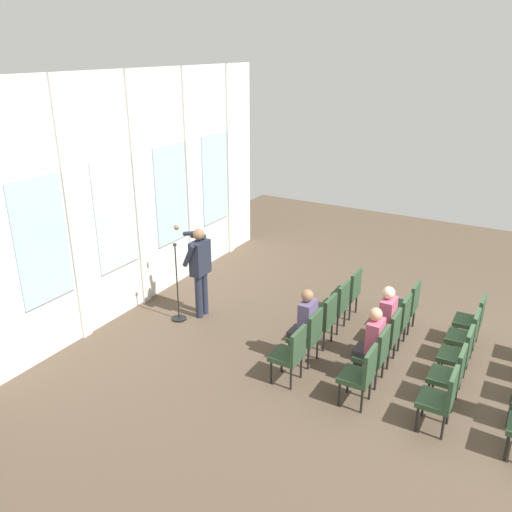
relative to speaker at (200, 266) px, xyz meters
name	(u,v)px	position (x,y,z in m)	size (l,w,h in m)	color
ground_plane	(473,387)	(0.13, -4.98, -1.03)	(16.59, 16.59, 0.00)	brown
rear_partition	(143,192)	(0.17, 1.39, 1.20)	(8.14, 0.14, 4.50)	silver
speaker	(200,266)	(0.00, 0.00, 0.00)	(0.51, 0.69, 1.76)	#232838
mic_stand	(178,303)	(-0.36, 0.27, -0.69)	(0.28, 0.28, 1.55)	black
chair_r0_c0	(291,352)	(-1.14, -2.48, -0.49)	(0.46, 0.44, 0.94)	black
chair_r0_c1	(308,334)	(-0.51, -2.48, -0.49)	(0.46, 0.44, 0.94)	black
audience_r0_c1	(304,322)	(-0.51, -2.40, -0.30)	(0.36, 0.39, 1.31)	#2D2D33
chair_r0_c2	(324,318)	(0.13, -2.48, -0.49)	(0.46, 0.44, 0.94)	black
chair_r0_c3	(337,303)	(0.76, -2.48, -0.49)	(0.46, 0.44, 0.94)	black
chair_r0_c4	(350,290)	(1.39, -2.48, -0.49)	(0.46, 0.44, 0.94)	black
chair_r1_c0	(361,373)	(-1.14, -3.60, -0.49)	(0.46, 0.44, 0.94)	black
chair_r1_c1	(375,352)	(-0.51, -3.60, -0.49)	(0.46, 0.44, 0.94)	black
audience_r1_c1	(371,341)	(-0.51, -3.51, -0.32)	(0.36, 0.39, 1.27)	#2D2D33
chair_r1_c2	(388,334)	(0.13, -3.60, -0.49)	(0.46, 0.44, 0.94)	black
audience_r1_c2	(384,321)	(0.13, -3.52, -0.28)	(0.36, 0.39, 1.36)	#2D2D33
chair_r1_c3	(398,318)	(0.76, -3.60, -0.49)	(0.46, 0.44, 0.94)	black
chair_r1_c4	(408,303)	(1.39, -3.60, -0.49)	(0.46, 0.44, 0.94)	black
chair_r2_c0	(442,396)	(-1.14, -4.71, -0.49)	(0.46, 0.44, 0.94)	black
chair_r2_c1	(451,373)	(-0.51, -4.71, -0.49)	(0.46, 0.44, 0.94)	black
chair_r2_c2	(459,352)	(0.13, -4.71, -0.49)	(0.46, 0.44, 0.94)	black
chair_r2_c3	(467,334)	(0.76, -4.71, -0.49)	(0.46, 0.44, 0.94)	black
chair_r2_c4	(473,318)	(1.39, -4.71, -0.49)	(0.46, 0.44, 0.94)	black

